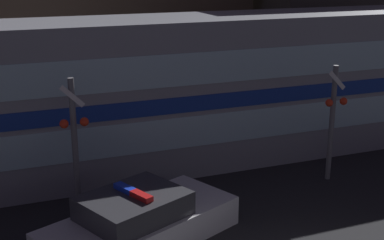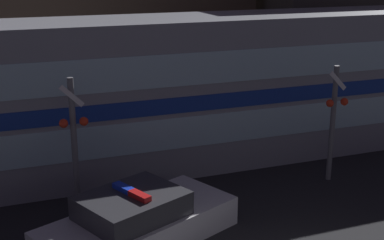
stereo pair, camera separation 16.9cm
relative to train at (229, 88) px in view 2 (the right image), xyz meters
name	(u,v)px [view 2 (the right image)]	position (x,y,z in m)	size (l,w,h in m)	color
train	(229,88)	(0.00, 0.00, 0.00)	(20.98, 3.02, 4.57)	gray
police_car	(137,222)	(-4.32, -4.54, -1.78)	(4.96, 3.58, 1.36)	silver
crossing_signal_near	(334,119)	(1.90, -2.98, -0.42)	(0.70, 0.32, 3.39)	slate
crossing_signal_far	(74,142)	(-5.35, -2.67, -0.34)	(0.70, 0.32, 3.54)	slate
building_left	(122,34)	(-1.42, 8.55, 0.74)	(11.12, 4.40, 6.05)	brown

